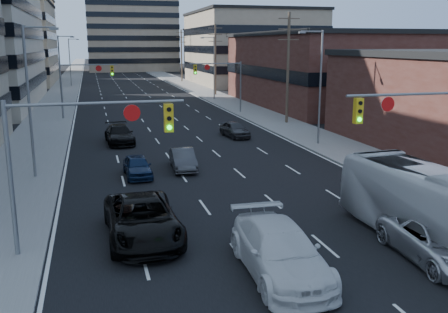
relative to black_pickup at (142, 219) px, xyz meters
name	(u,v)px	position (x,y,z in m)	size (l,w,h in m)	color
road_surface	(116,74)	(5.20, 121.34, -0.86)	(18.00, 300.00, 0.02)	black
sidewalk_left	(72,74)	(-6.30, 121.34, -0.79)	(5.00, 300.00, 0.15)	slate
sidewalk_right	(158,73)	(16.70, 121.34, -0.79)	(5.00, 300.00, 0.15)	slate
office_left_far	(1,44)	(-18.80, 91.34, 7.13)	(20.00, 30.00, 16.00)	gray
storefront_right_mid	(331,71)	(29.20, 41.34, 3.63)	(20.00, 30.00, 9.00)	#472119
office_right_far	(250,49)	(30.20, 79.34, 6.13)	(22.00, 28.00, 14.00)	gray
bg_block_left	(8,37)	(-22.80, 131.34, 9.13)	(24.00, 24.00, 20.00)	#ADA089
bg_block_right	(229,51)	(37.20, 121.34, 5.13)	(22.00, 22.00, 12.00)	gray
signal_near_left	(80,143)	(-2.25, -0.66, 3.46)	(6.59, 0.33, 6.00)	slate
signal_near_right	(424,127)	(12.65, -0.66, 3.46)	(6.59, 0.33, 6.00)	slate
signal_far_left	(83,79)	(-2.48, 36.34, 3.44)	(6.09, 0.33, 6.00)	slate
signal_far_right	(221,77)	(12.88, 36.34, 3.44)	(6.09, 0.33, 6.00)	slate
utility_pole_block	(288,66)	(17.40, 27.34, 4.91)	(2.20, 0.28, 11.00)	#4C3D2D
utility_pole_midblock	(215,58)	(17.40, 57.34, 4.91)	(2.20, 0.28, 11.00)	#4C3D2D
utility_pole_distant	(182,55)	(17.40, 87.34, 4.91)	(2.20, 0.28, 11.00)	#4C3D2D
streetlight_left_near	(31,95)	(-5.14, 11.34, 4.19)	(2.03, 0.22, 9.00)	slate
streetlight_left_mid	(61,68)	(-5.14, 46.34, 4.19)	(2.03, 0.22, 9.00)	slate
streetlight_left_far	(71,60)	(-5.14, 81.34, 4.19)	(2.03, 0.22, 9.00)	slate
streetlight_right_near	(319,82)	(15.54, 16.34, 4.19)	(2.03, 0.22, 9.00)	slate
streetlight_right_far	(213,65)	(15.54, 51.34, 4.19)	(2.03, 0.22, 9.00)	slate
black_pickup	(142,219)	(0.00, 0.00, 0.00)	(2.87, 6.23, 1.73)	black
white_van	(280,251)	(4.32, -4.53, 0.02)	(2.47, 6.08, 1.77)	silver
silver_suv	(437,242)	(10.40, -5.01, -0.12)	(2.47, 5.35, 1.49)	silver
sedan_blue	(137,166)	(0.73, 10.21, -0.21)	(1.55, 3.85, 1.31)	#0E1D3A
sedan_grey_center	(183,159)	(3.76, 11.27, -0.20)	(1.42, 4.06, 1.34)	#373739
sedan_black_far	(119,134)	(0.30, 21.16, -0.11)	(2.11, 5.19, 1.51)	black
sedan_grey_right	(235,129)	(10.22, 21.49, -0.17)	(1.64, 4.08, 1.39)	#2E2E31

